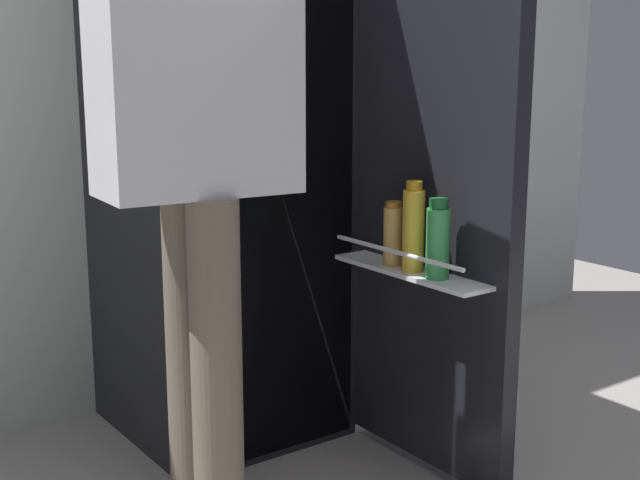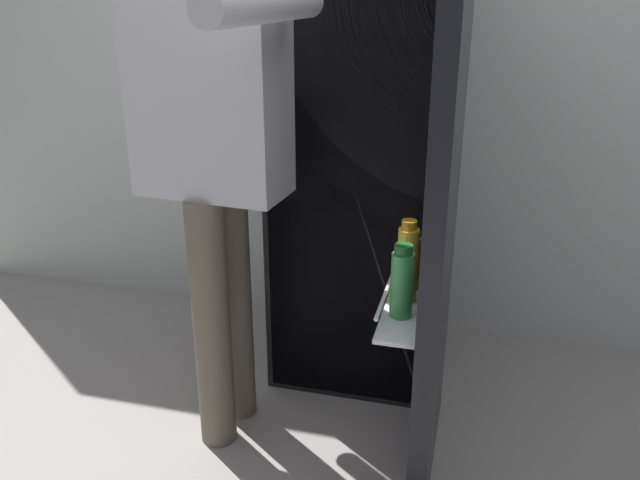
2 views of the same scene
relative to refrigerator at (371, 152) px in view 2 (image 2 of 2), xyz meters
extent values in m
plane|color=gray|center=(-0.03, -0.52, -0.88)|extent=(5.74, 5.74, 0.00)
cube|color=beige|center=(-0.03, 0.42, 0.33)|extent=(4.40, 0.10, 2.43)
cube|color=black|center=(-0.03, 0.05, 0.00)|extent=(0.60, 0.64, 1.77)
cube|color=white|center=(-0.03, -0.26, 0.00)|extent=(0.56, 0.01, 1.73)
cube|color=white|center=(-0.03, -0.22, 0.00)|extent=(0.52, 0.09, 0.01)
cube|color=black|center=(0.30, -0.57, 0.00)|extent=(0.05, 0.60, 1.70)
cube|color=white|center=(0.22, -0.57, -0.29)|extent=(0.11, 0.52, 0.01)
cylinder|color=silver|center=(0.17, -0.57, -0.23)|extent=(0.01, 0.50, 0.01)
cylinder|color=gold|center=(0.22, -0.59, -0.17)|extent=(0.06, 0.06, 0.22)
cylinder|color=#BC8419|center=(0.22, -0.59, -0.05)|extent=(0.04, 0.04, 0.03)
cylinder|color=green|center=(0.22, -0.68, -0.19)|extent=(0.06, 0.06, 0.18)
cylinder|color=#195B28|center=(0.22, -0.68, -0.08)|extent=(0.05, 0.05, 0.03)
cylinder|color=tan|center=(0.22, -0.50, -0.20)|extent=(0.05, 0.05, 0.16)
cylinder|color=#996623|center=(0.22, -0.50, -0.11)|extent=(0.05, 0.05, 0.02)
cylinder|color=#665B4C|center=(-0.38, -0.44, -0.45)|extent=(0.12, 0.12, 0.86)
cylinder|color=#665B4C|center=(-0.39, -0.59, -0.45)|extent=(0.12, 0.12, 0.86)
cube|color=silver|center=(-0.39, -0.52, 0.28)|extent=(0.46, 0.26, 0.61)
cylinder|color=silver|center=(-0.37, -0.30, 0.26)|extent=(0.08, 0.08, 0.57)
cylinder|color=silver|center=(-0.12, -0.76, 0.52)|extent=(0.13, 0.58, 0.08)
camera|label=1|loc=(-1.29, -2.25, 0.27)|focal=47.95mm
camera|label=2|loc=(0.40, -2.26, 0.57)|focal=36.23mm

